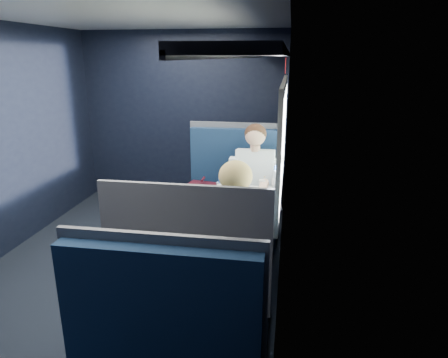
% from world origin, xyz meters
% --- Properties ---
extents(ground, '(2.80, 4.20, 0.01)m').
position_xyz_m(ground, '(0.00, 0.00, -0.01)').
color(ground, black).
extents(room_shell, '(3.00, 4.40, 2.40)m').
position_xyz_m(room_shell, '(0.02, 0.00, 1.48)').
color(room_shell, black).
rests_on(room_shell, ground).
extents(table, '(0.62, 1.00, 0.74)m').
position_xyz_m(table, '(1.03, 0.00, 0.66)').
color(table, '#54565E').
rests_on(table, ground).
extents(seat_bay_near, '(1.04, 0.62, 1.26)m').
position_xyz_m(seat_bay_near, '(0.84, 0.87, 0.42)').
color(seat_bay_near, '#0D1E3A').
rests_on(seat_bay_near, ground).
extents(seat_bay_far, '(1.04, 0.62, 1.26)m').
position_xyz_m(seat_bay_far, '(0.85, -0.87, 0.41)').
color(seat_bay_far, '#0D1E3A').
rests_on(seat_bay_far, ground).
extents(seat_row_front, '(1.04, 0.51, 1.16)m').
position_xyz_m(seat_row_front, '(0.85, 1.80, 0.41)').
color(seat_row_front, '#0D1E3A').
rests_on(seat_row_front, ground).
extents(man, '(0.53, 0.56, 1.32)m').
position_xyz_m(man, '(1.10, 0.70, 0.72)').
color(man, black).
rests_on(man, ground).
extents(woman, '(0.53, 0.56, 1.32)m').
position_xyz_m(woman, '(1.10, -0.71, 0.73)').
color(woman, black).
rests_on(woman, ground).
extents(papers, '(0.61, 0.80, 0.01)m').
position_xyz_m(papers, '(0.95, 0.01, 0.74)').
color(papers, white).
rests_on(papers, table).
extents(laptop, '(0.22, 0.29, 0.21)m').
position_xyz_m(laptop, '(1.33, -0.02, 0.80)').
color(laptop, silver).
rests_on(laptop, table).
extents(bottle_small, '(0.07, 0.07, 0.24)m').
position_xyz_m(bottle_small, '(1.33, 0.42, 0.84)').
color(bottle_small, silver).
rests_on(bottle_small, table).
extents(cup, '(0.06, 0.06, 0.08)m').
position_xyz_m(cup, '(1.20, 0.44, 0.78)').
color(cup, white).
rests_on(cup, table).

